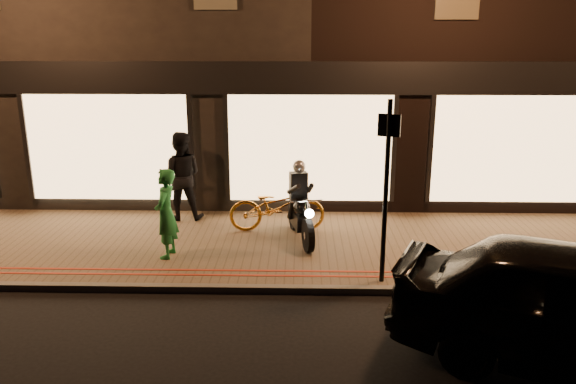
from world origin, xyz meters
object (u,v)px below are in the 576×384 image
(motorcycle, at_px, (300,209))
(sign_post, at_px, (386,183))
(person_green, at_px, (166,214))
(bicycle_gold, at_px, (277,207))

(motorcycle, height_order, sign_post, sign_post)
(sign_post, relative_size, person_green, 1.82)
(bicycle_gold, xyz_separation_m, person_green, (-1.94, -1.46, 0.31))
(bicycle_gold, height_order, person_green, person_green)
(motorcycle, bearing_deg, person_green, -170.91)
(sign_post, height_order, person_green, sign_post)
(sign_post, xyz_separation_m, person_green, (-3.78, 0.98, -0.85))
(motorcycle, xyz_separation_m, bicycle_gold, (-0.48, 0.49, -0.10))
(sign_post, relative_size, bicycle_gold, 1.53)
(motorcycle, xyz_separation_m, person_green, (-2.43, -0.96, 0.21))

